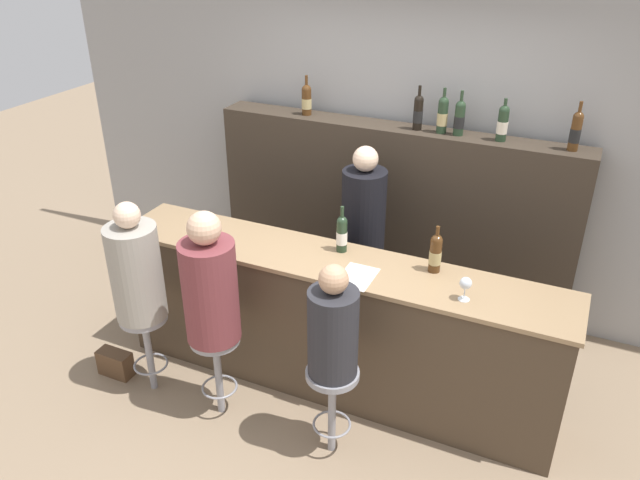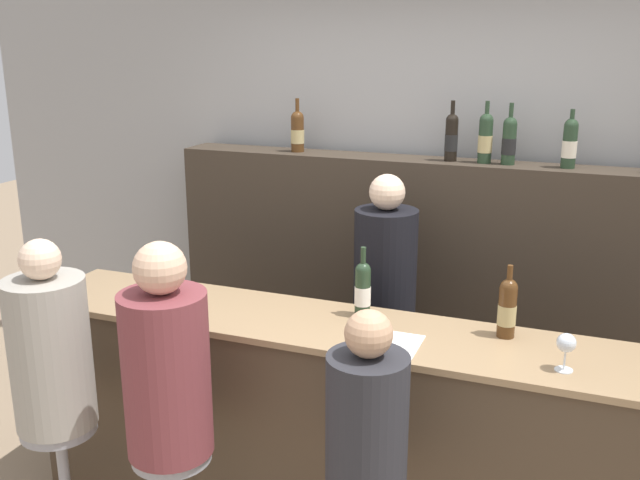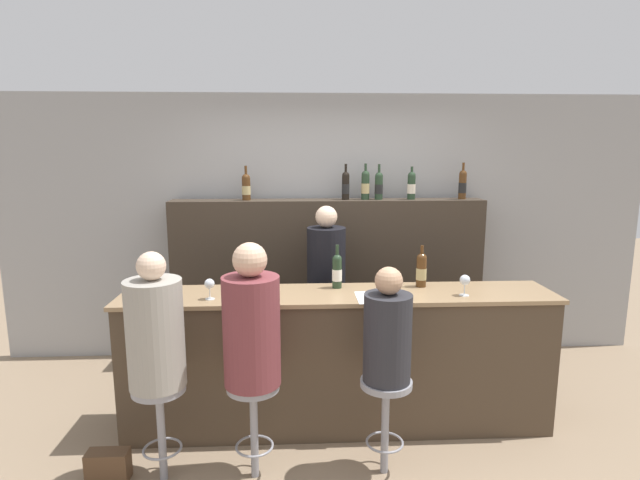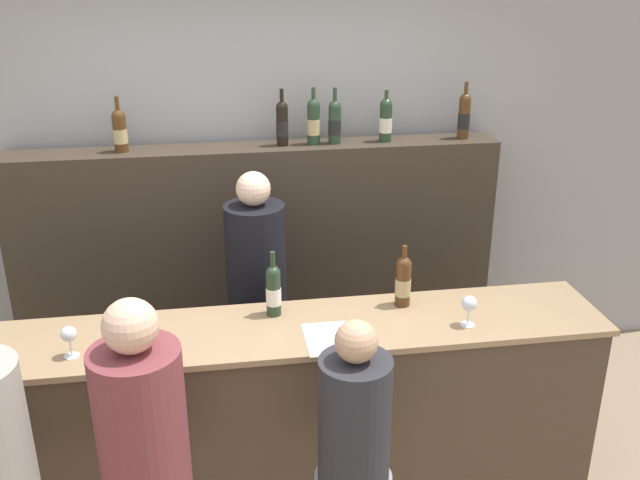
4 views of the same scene
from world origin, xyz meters
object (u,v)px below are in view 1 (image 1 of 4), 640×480
object	(u,v)px
guest_seated_left	(136,269)
handbag	(115,363)
bar_stool_middle	(216,354)
bar_stool_left	(146,332)
wine_glass_0	(207,227)
bar_stool_right	(332,390)
guest_seated_middle	(210,286)
wine_bottle_backbar_4	(503,123)
wine_bottle_backbar_2	(443,115)
wine_bottle_backbar_3	(460,118)
wine_glass_1	(466,284)
wine_bottle_counter_0	(342,233)
wine_bottle_backbar_0	(307,99)
wine_bottle_counter_1	(436,253)
guest_seated_right	(333,328)
wine_bottle_backbar_1	(418,112)
wine_bottle_backbar_5	(576,131)
bartender	(362,253)

from	to	relation	value
guest_seated_left	handbag	world-z (taller)	guest_seated_left
bar_stool_middle	bar_stool_left	bearing A→B (deg)	180.00
wine_glass_0	bar_stool_right	distance (m)	1.42
wine_glass_0	guest_seated_middle	distance (m)	0.59
wine_bottle_backbar_4	bar_stool_middle	xyz separation A→B (m)	(-1.38, -1.79, -1.25)
wine_bottle_backbar_2	guest_seated_middle	size ratio (longest dim) A/B	0.38
wine_bottle_backbar_3	wine_glass_1	size ratio (longest dim) A/B	2.19
wine_bottle_counter_0	bar_stool_middle	world-z (taller)	wine_bottle_counter_0
wine_glass_0	wine_glass_1	world-z (taller)	wine_glass_1
bar_stool_right	handbag	distance (m)	1.80
wine_bottle_backbar_0	wine_glass_0	size ratio (longest dim) A/B	2.18
wine_bottle_backbar_4	bar_stool_right	bearing A→B (deg)	-106.80
guest_seated_left	bar_stool_middle	bearing A→B (deg)	0.00
wine_bottle_backbar_4	guest_seated_left	distance (m)	2.75
wine_bottle_counter_1	guest_seated_right	world-z (taller)	guest_seated_right
guest_seated_middle	wine_bottle_backbar_1	bearing A→B (deg)	67.28
bar_stool_left	bar_stool_middle	size ratio (longest dim) A/B	1.00
wine_bottle_counter_0	wine_bottle_backbar_2	size ratio (longest dim) A/B	0.97
wine_bottle_backbar_4	bar_stool_left	xyz separation A→B (m)	(-1.95, -1.79, -1.25)
wine_bottle_counter_0	wine_bottle_backbar_4	xyz separation A→B (m)	(0.79, 1.06, 0.56)
bar_stool_right	guest_seated_right	size ratio (longest dim) A/B	0.87
wine_glass_0	wine_bottle_counter_1	bearing A→B (deg)	9.18
wine_glass_1	guest_seated_right	distance (m)	0.82
wine_bottle_backbar_1	bar_stool_middle	distance (m)	2.31
bar_stool_middle	guest_seated_middle	distance (m)	0.53
wine_glass_0	wine_bottle_backbar_3	bearing A→B (deg)	43.36
wine_bottle_backbar_0	bar_stool_right	world-z (taller)	wine_bottle_backbar_0
wine_bottle_backbar_5	handbag	distance (m)	3.70
wine_glass_0	wine_bottle_backbar_4	bearing A→B (deg)	37.64
wine_bottle_counter_0	bar_stool_left	distance (m)	1.53
wine_bottle_backbar_2	bar_stool_right	world-z (taller)	wine_bottle_backbar_2
guest_seated_left	guest_seated_middle	size ratio (longest dim) A/B	0.94
wine_bottle_backbar_3	guest_seated_left	xyz separation A→B (m)	(-1.64, -1.79, -0.74)
guest_seated_left	wine_bottle_counter_0	bearing A→B (deg)	31.99
guest_seated_right	guest_seated_middle	bearing A→B (deg)	180.00
wine_bottle_backbar_4	wine_glass_1	size ratio (longest dim) A/B	2.04
wine_bottle_backbar_4	bar_stool_left	distance (m)	2.93
wine_bottle_backbar_0	bar_stool_middle	size ratio (longest dim) A/B	0.50
wine_bottle_counter_1	wine_bottle_backbar_1	size ratio (longest dim) A/B	0.95
wine_bottle_backbar_1	guest_seated_left	size ratio (longest dim) A/B	0.40
wine_bottle_backbar_0	wine_bottle_backbar_2	world-z (taller)	wine_bottle_backbar_2
bar_stool_left	wine_bottle_backbar_2	bearing A→B (deg)	49.73
bar_stool_middle	bar_stool_right	world-z (taller)	same
bartender	wine_bottle_backbar_0	bearing A→B (deg)	143.79
bar_stool_middle	guest_seated_left	bearing A→B (deg)	180.00
wine_bottle_backbar_0	wine_bottle_backbar_1	size ratio (longest dim) A/B	0.95
wine_bottle_backbar_1	wine_bottle_backbar_3	xyz separation A→B (m)	(0.31, 0.00, -0.00)
wine_bottle_backbar_2	wine_bottle_backbar_5	xyz separation A→B (m)	(0.93, 0.00, 0.00)
wine_bottle_backbar_0	wine_bottle_backbar_1	bearing A→B (deg)	-0.00
wine_bottle_backbar_5	guest_seated_right	world-z (taller)	wine_bottle_backbar_5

